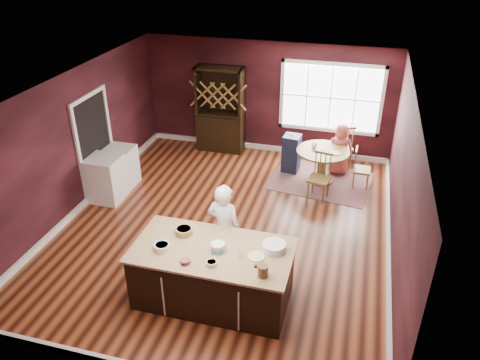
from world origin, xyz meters
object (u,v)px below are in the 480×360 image
(layer_cake, at_px, (218,247))
(baker, at_px, (224,229))
(high_chair, at_px, (291,153))
(seated_woman, at_px, (340,149))
(dryer, at_px, (121,166))
(chair_south, at_px, (319,177))
(kitchen_island, at_px, (213,275))
(hutch, at_px, (220,110))
(washer, at_px, (106,179))
(dining_table, at_px, (322,159))
(chair_north, at_px, (342,145))
(chair_east, at_px, (362,168))
(toddler, at_px, (292,138))

(layer_cake, bearing_deg, baker, 99.77)
(high_chair, bearing_deg, seated_woman, 15.65)
(dryer, bearing_deg, high_chair, 24.76)
(baker, xyz_separation_m, chair_south, (1.21, 2.65, -0.29))
(kitchen_island, relative_size, dryer, 2.68)
(hutch, height_order, washer, hutch)
(baker, relative_size, washer, 1.70)
(layer_cake, xyz_separation_m, chair_south, (1.09, 3.35, -0.47))
(dining_table, height_order, chair_south, chair_south)
(chair_north, height_order, dryer, chair_north)
(chair_east, height_order, toddler, toddler)
(chair_east, distance_m, chair_north, 1.00)
(dining_table, xyz_separation_m, layer_cake, (-1.06, -4.13, 0.44))
(kitchen_island, bearing_deg, dryer, 136.68)
(layer_cake, bearing_deg, washer, 144.55)
(chair_south, height_order, toddler, chair_south)
(layer_cake, distance_m, dryer, 4.25)
(hutch, relative_size, dryer, 2.41)
(layer_cake, height_order, washer, layer_cake)
(chair_east, bearing_deg, washer, 111.10)
(high_chair, bearing_deg, dining_table, -17.97)
(baker, height_order, layer_cake, baker)
(chair_east, bearing_deg, toddler, 77.27)
(hutch, xyz_separation_m, washer, (-1.54, -2.94, -0.58))
(high_chair, height_order, washer, washer)
(dryer, bearing_deg, layer_cake, -42.55)
(layer_cake, relative_size, high_chair, 0.31)
(chair_north, height_order, hutch, hutch)
(chair_east, relative_size, chair_north, 0.83)
(kitchen_island, distance_m, baker, 0.78)
(baker, distance_m, seated_woman, 4.23)
(kitchen_island, xyz_separation_m, hutch, (-1.48, 5.15, 0.61))
(chair_north, bearing_deg, toddler, 1.74)
(baker, bearing_deg, layer_cake, 108.55)
(layer_cake, bearing_deg, hutch, 106.89)
(chair_north, relative_size, hutch, 0.52)
(high_chair, bearing_deg, chair_south, -50.14)
(dining_table, relative_size, layer_cake, 4.03)
(chair_north, xyz_separation_m, hutch, (-2.98, 0.19, 0.51))
(chair_east, distance_m, toddler, 1.69)
(chair_east, distance_m, hutch, 3.69)
(chair_east, height_order, hutch, hutch)
(seated_woman, height_order, washer, seated_woman)
(kitchen_island, bearing_deg, seated_woman, 72.23)
(dining_table, bearing_deg, toddler, 154.98)
(washer, bearing_deg, chair_east, 20.55)
(dining_table, distance_m, dryer, 4.36)
(toddler, bearing_deg, high_chair, -62.40)
(baker, distance_m, chair_south, 2.93)
(high_chair, bearing_deg, kitchen_island, -90.14)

